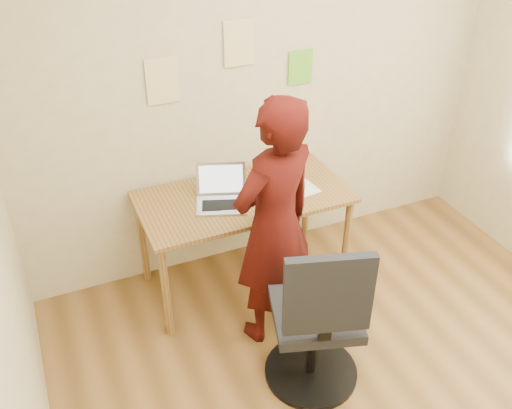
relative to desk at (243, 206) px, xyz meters
name	(u,v)px	position (x,y,z in m)	size (l,w,h in m)	color
room	(424,218)	(0.30, -1.38, 0.70)	(3.58, 3.58, 2.78)	brown
desk	(243,206)	(0.00, 0.00, 0.00)	(1.40, 0.70, 0.74)	olive
laptop	(221,195)	(-0.16, -0.02, 0.14)	(0.40, 0.38, 0.23)	#B0B0B7
paper_sheet	(297,186)	(0.38, -0.03, 0.09)	(0.21, 0.30, 0.00)	white
phone	(284,204)	(0.20, -0.21, 0.09)	(0.09, 0.12, 0.01)	black
wall_note_left	(163,81)	(-0.39, 0.36, 0.82)	(0.21, 0.00, 0.30)	#EDCF8D
wall_note_mid	(239,43)	(0.13, 0.36, 0.99)	(0.21, 0.00, 0.30)	#EDCF8D
wall_note_right	(301,67)	(0.58, 0.36, 0.77)	(0.18, 0.00, 0.24)	#66C72C
office_chair	(317,327)	(0.02, -1.02, -0.19)	(0.59, 0.60, 1.08)	black
person	(274,226)	(-0.01, -0.50, 0.17)	(0.60, 0.39, 1.64)	#390B07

